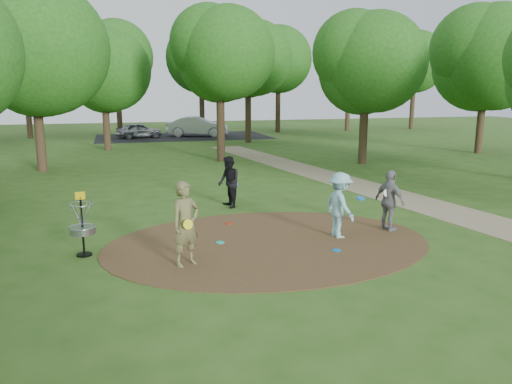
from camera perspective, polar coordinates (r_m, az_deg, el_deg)
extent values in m
plane|color=#2D5119|center=(12.83, 1.50, -5.86)|extent=(100.00, 100.00, 0.00)
cylinder|color=#47301C|center=(12.83, 1.50, -5.82)|extent=(8.40, 8.40, 0.02)
cube|color=#8C7A5B|center=(17.49, 20.15, -1.81)|extent=(7.55, 39.89, 0.01)
cube|color=black|center=(42.22, -8.34, 6.28)|extent=(14.00, 8.00, 0.01)
imported|color=brown|center=(11.09, -8.04, -3.64)|extent=(0.83, 0.73, 1.91)
cylinder|color=yellow|center=(10.86, -7.78, -3.68)|extent=(0.22, 0.09, 0.22)
imported|color=#86C1C8|center=(13.29, 9.56, -1.50)|extent=(0.79, 1.20, 1.75)
cylinder|color=blue|center=(13.54, 11.88, -0.71)|extent=(0.26, 0.26, 0.08)
imported|color=black|center=(16.50, -3.13, 1.14)|extent=(0.75, 0.91, 1.71)
cylinder|color=blue|center=(16.54, -2.44, 0.84)|extent=(0.23, 0.09, 0.22)
imported|color=gray|center=(14.18, 15.03, -0.98)|extent=(0.68, 1.08, 1.71)
cylinder|color=silver|center=(14.04, 14.77, -0.10)|extent=(0.23, 0.09, 0.22)
cylinder|color=#19C9AE|center=(12.82, -4.12, -5.76)|extent=(0.22, 0.22, 0.02)
cylinder|color=blue|center=(12.35, 9.17, -6.58)|extent=(0.22, 0.22, 0.02)
cylinder|color=#B62E12|center=(14.58, -3.08, -3.60)|extent=(0.22, 0.22, 0.02)
imported|color=#95969C|center=(41.68, -13.24, 6.87)|extent=(3.81, 2.11, 1.22)
imported|color=#ADADB5|center=(42.10, -6.70, 7.43)|extent=(5.30, 3.09, 1.65)
cylinder|color=black|center=(12.40, -19.22, -3.90)|extent=(0.05, 0.05, 1.35)
cylinder|color=black|center=(12.58, -19.02, -6.78)|extent=(0.36, 0.36, 0.04)
cylinder|color=gray|center=(12.41, -19.21, -4.15)|extent=(0.60, 0.60, 0.16)
torus|color=gray|center=(12.39, -19.23, -3.79)|extent=(0.63, 0.63, 0.03)
torus|color=gray|center=(12.26, -19.40, -1.31)|extent=(0.58, 0.58, 0.02)
cube|color=yellow|center=(12.22, -19.46, -0.39)|extent=(0.22, 0.02, 0.18)
cylinder|color=#332316|center=(25.94, -23.51, 6.36)|extent=(0.44, 0.44, 3.80)
sphere|color=#204F15|center=(25.92, -24.17, 14.26)|extent=(6.13, 6.13, 6.13)
cylinder|color=#332316|center=(27.32, -4.06, 7.90)|extent=(0.44, 0.44, 4.18)
sphere|color=#204F15|center=(27.31, -4.17, 15.12)|extent=(4.91, 4.91, 4.91)
cylinder|color=#332316|center=(26.94, 12.18, 7.01)|extent=(0.44, 0.44, 3.61)
sphere|color=#204F15|center=(26.89, 12.48, 13.84)|extent=(5.10, 5.10, 5.10)
cylinder|color=#332316|center=(33.73, -16.73, 7.51)|extent=(0.44, 0.44, 3.42)
sphere|color=#204F15|center=(33.67, -17.05, 12.80)|extent=(5.12, 5.12, 5.12)
cylinder|color=#332316|center=(37.00, -0.90, 9.05)|extent=(0.44, 0.44, 4.37)
sphere|color=#204F15|center=(37.01, -0.92, 14.74)|extent=(5.41, 5.41, 5.41)
cylinder|color=#332316|center=(33.67, 24.27, 7.29)|extent=(0.44, 0.44, 3.80)
sphere|color=#204F15|center=(33.66, 24.80, 13.44)|extent=(6.26, 6.26, 6.26)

